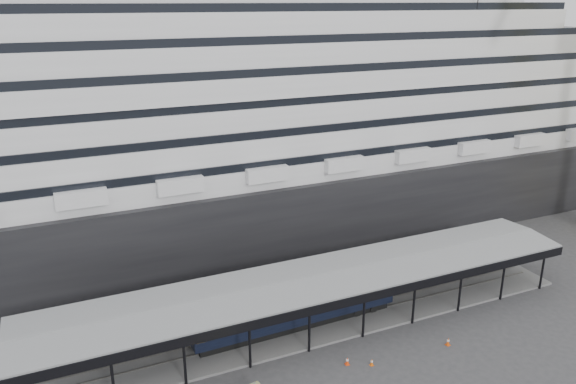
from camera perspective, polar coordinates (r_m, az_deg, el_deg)
name	(u,v)px	position (r m, az deg, el deg)	size (l,w,h in m)	color
ground	(341,349)	(54.35, 5.42, -15.57)	(200.00, 200.00, 0.00)	#353538
cruise_ship	(226,99)	(75.24, -6.31, 9.36)	(130.00, 30.00, 43.90)	black
platform_canopy	(317,301)	(56.80, 2.97, -11.04)	(56.00, 9.18, 5.30)	slate
pullman_carriage	(296,305)	(55.81, 0.79, -11.39)	(21.23, 3.20, 20.79)	black
traffic_cone_left	(347,361)	(52.25, 6.04, -16.69)	(0.41, 0.41, 0.75)	#F1410D
traffic_cone_mid	(372,362)	(52.44, 8.50, -16.72)	(0.36, 0.36, 0.66)	#E55C0C
traffic_cone_right	(448,341)	(56.44, 15.95, -14.39)	(0.45, 0.45, 0.79)	#D5480B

